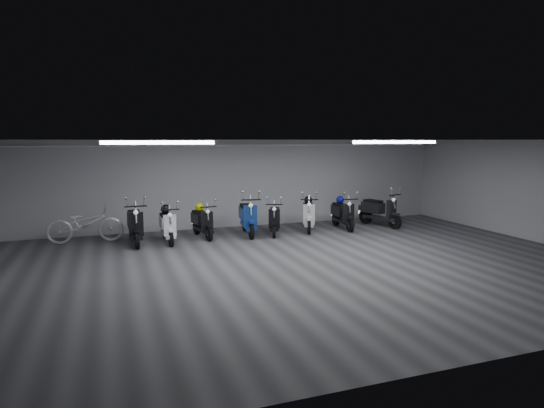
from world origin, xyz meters
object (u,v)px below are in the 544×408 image
object	(u,v)px
scooter_4	(248,212)
bicycle	(85,220)
scooter_3	(202,217)
scooter_6	(308,210)
scooter_0	(135,219)
helmet_0	(340,200)
helmet_1	(199,207)
scooter_5	(275,214)
scooter_2	(167,221)
helmet_2	(308,200)
helmet_3	(166,209)
scooter_9	(380,206)
scooter_8	(343,209)

from	to	relation	value
scooter_4	bicycle	bearing A→B (deg)	-178.71
scooter_3	scooter_6	size ratio (longest dim) A/B	0.92
scooter_0	scooter_6	size ratio (longest dim) A/B	1.07
helmet_0	helmet_1	xyz separation A→B (m)	(-4.49, 0.18, -0.04)
scooter_5	scooter_2	bearing A→B (deg)	-158.40
scooter_4	bicycle	world-z (taller)	scooter_4
scooter_2	bicycle	bearing A→B (deg)	159.26
scooter_3	bicycle	xyz separation A→B (m)	(-3.14, 0.44, 0.04)
bicycle	helmet_2	xyz separation A→B (m)	(6.52, -0.28, 0.29)
bicycle	helmet_3	bearing A→B (deg)	-101.39
scooter_0	scooter_2	distance (m)	0.86
helmet_3	scooter_9	bearing A→B (deg)	-1.15
scooter_3	scooter_4	world-z (taller)	scooter_4
scooter_8	scooter_0	bearing A→B (deg)	-174.70
scooter_9	helmet_0	world-z (taller)	scooter_9
scooter_5	scooter_8	xyz separation A→B (m)	(2.32, 0.08, 0.02)
scooter_4	helmet_0	distance (m)	3.12
scooter_0	helmet_3	distance (m)	0.88
scooter_2	helmet_1	distance (m)	1.14
scooter_2	bicycle	world-z (taller)	bicycle
helmet_0	helmet_1	distance (m)	4.49
scooter_4	helmet_1	size ratio (longest dim) A/B	7.34
scooter_5	helmet_2	xyz separation A→B (m)	(1.27, 0.42, 0.32)
scooter_5	helmet_1	bearing A→B (deg)	-171.74
scooter_6	helmet_0	distance (m)	1.19
scooter_9	scooter_2	bearing A→B (deg)	163.48
scooter_3	bicycle	size ratio (longest dim) A/B	0.81
scooter_0	helmet_2	xyz separation A→B (m)	(5.25, 0.37, 0.24)
scooter_5	bicycle	xyz separation A→B (m)	(-5.25, 0.71, 0.03)
scooter_4	helmet_2	size ratio (longest dim) A/B	7.43
scooter_5	helmet_0	size ratio (longest dim) A/B	6.55
scooter_3	helmet_1	world-z (taller)	scooter_3
scooter_6	helmet_3	bearing A→B (deg)	-158.28
scooter_0	scooter_9	size ratio (longest dim) A/B	1.02
bicycle	scooter_8	bearing A→B (deg)	-92.61
scooter_3	helmet_2	distance (m)	3.40
scooter_2	scooter_8	distance (m)	5.45
scooter_3	scooter_5	bearing A→B (deg)	-15.55
scooter_4	helmet_0	world-z (taller)	scooter_4
helmet_3	bicycle	bearing A→B (deg)	166.48
helmet_2	helmet_3	world-z (taller)	helmet_2
scooter_5	scooter_9	world-z (taller)	scooter_9
scooter_8	helmet_1	world-z (taller)	scooter_8
scooter_8	helmet_1	distance (m)	4.49
scooter_6	bicycle	size ratio (longest dim) A/B	0.88
scooter_5	scooter_9	distance (m)	3.67
scooter_3	helmet_3	distance (m)	1.07
bicycle	helmet_3	distance (m)	2.19
bicycle	scooter_5	bearing A→B (deg)	-95.53
scooter_6	scooter_9	bearing A→B (deg)	18.58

